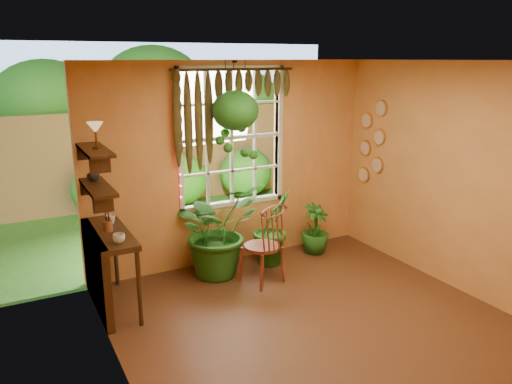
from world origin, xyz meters
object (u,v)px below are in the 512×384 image
Objects in this scene: potted_plant_left at (217,230)px; potted_plant_mid at (273,227)px; hanging_basket at (235,118)px; windsor_chair at (264,256)px; counter_ledge at (101,263)px.

potted_plant_mid is (0.80, -0.03, -0.09)m from potted_plant_left.
hanging_basket is (0.31, 0.08, 1.40)m from potted_plant_left.
windsor_chair is at bearing -81.09° from hanging_basket.
potted_plant_mid is at bearing -12.17° from hanging_basket.
potted_plant_mid is at bearing 6.02° from counter_ledge.
counter_ledge is at bearing 157.38° from windsor_chair.
counter_ledge is at bearing -169.11° from hanging_basket.
counter_ledge is 2.35m from hanging_basket.
counter_ledge is 1.93m from windsor_chair.
potted_plant_left is 0.81m from potted_plant_mid.
potted_plant_mid is at bearing 35.05° from windsor_chair.
windsor_chair reaches higher than counter_ledge.
windsor_chair is at bearing -7.17° from counter_ledge.
windsor_chair is 0.95× the size of hanging_basket.
potted_plant_mid is 1.57m from hanging_basket.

